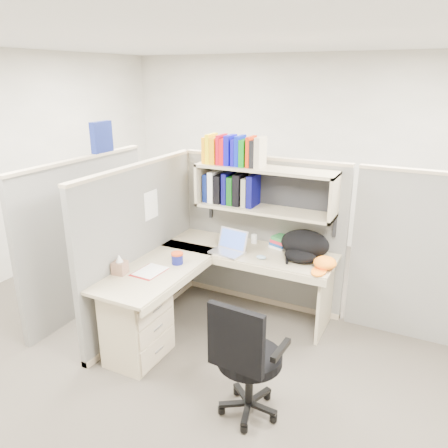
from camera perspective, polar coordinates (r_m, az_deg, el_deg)
The scene contains 14 objects.
ground at distance 4.31m, azimuth -0.06°, elevation -15.04°, with size 6.00×6.00×0.00m, color #343028.
room_shell at distance 3.66m, azimuth -0.07°, elevation 6.51°, with size 6.00×6.00×6.00m.
cubicle at distance 4.41m, azimuth -1.70°, elevation -0.96°, with size 3.79×1.84×1.95m.
desk at distance 4.04m, azimuth -7.17°, elevation -10.34°, with size 1.74×1.75×0.73m.
laptop at distance 4.29m, azimuth 0.39°, elevation -2.42°, with size 0.32×0.32×0.23m, color silver, non-canonical shape.
backpack at distance 4.21m, azimuth 10.28°, elevation -2.83°, with size 0.47×0.36×0.28m, color black, non-canonical shape.
orange_cap at distance 4.08m, azimuth 13.06°, elevation -4.96°, with size 0.21×0.24×0.11m, color orange, non-canonical shape.
snack_canister at distance 4.10m, azimuth -6.13°, elevation -4.43°, with size 0.11×0.11×0.11m.
tissue_box at distance 3.98m, azimuth -13.48°, elevation -5.13°, with size 0.11×0.11×0.18m, color #936B53, non-canonical shape.
mouse at distance 4.21m, azimuth 4.89°, elevation -4.33°, with size 0.10×0.07×0.04m, color #81A0B7.
paper_cup at distance 4.59m, azimuth 3.96°, elevation -1.95°, with size 0.06×0.06×0.09m, color white.
book_stack at distance 4.52m, azimuth 7.66°, elevation -2.21°, with size 0.18×0.24×0.12m, color gray, non-canonical shape.
loose_paper at distance 4.01m, azimuth -9.57°, elevation -6.06°, with size 0.21×0.28×0.00m, color silver, non-canonical shape.
task_chair at distance 3.33m, azimuth 2.97°, elevation -19.29°, with size 0.53×0.49×0.99m.
Camera 1 is at (1.60, -3.19, 2.41)m, focal length 35.00 mm.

